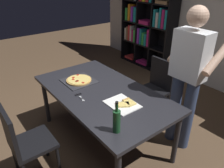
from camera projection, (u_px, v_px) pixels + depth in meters
ground_plane at (103, 139)px, 2.99m from camera, size 12.00×12.00×0.00m
dining_table at (102, 96)px, 2.67m from camera, size 1.83×1.01×0.75m
chair_near_camera at (23, 141)px, 2.22m from camera, size 0.42×0.42×0.90m
chair_far_side at (156, 85)px, 3.29m from camera, size 0.42×0.42×0.90m
bookshelf at (147, 22)px, 4.92m from camera, size 1.40×0.35×1.95m
person_serving_pizza at (188, 74)px, 2.50m from camera, size 0.55×0.54×1.75m
pepperoni_pizza_on_tray at (79, 80)px, 2.87m from camera, size 0.39×0.39×0.04m
pizza_slices_on_towel at (123, 104)px, 2.37m from camera, size 0.36×0.28×0.03m
wine_bottle at (117, 121)px, 1.93m from camera, size 0.07×0.07×0.32m
kitchen_scissors at (79, 96)px, 2.53m from camera, size 0.20×0.09×0.01m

